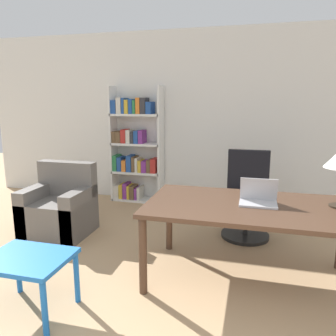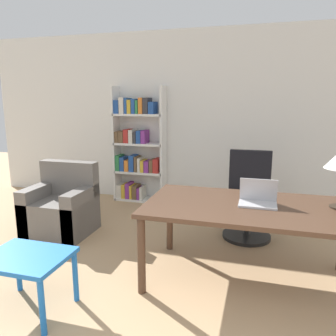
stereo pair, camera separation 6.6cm
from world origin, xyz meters
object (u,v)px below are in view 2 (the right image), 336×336
at_px(side_table_blue, 27,264).
at_px(office_chair, 248,199).
at_px(laptop, 258,199).
at_px(armchair, 62,209).
at_px(bookshelf, 136,149).
at_px(desk, 250,213).

bearing_deg(side_table_blue, office_chair, 51.61).
xyz_separation_m(laptop, side_table_blue, (-1.69, -0.96, -0.38)).
xyz_separation_m(office_chair, armchair, (-2.25, -0.54, -0.16)).
bearing_deg(laptop, side_table_blue, -150.44).
distance_m(office_chair, side_table_blue, 2.55).
distance_m(laptop, office_chair, 1.09).
bearing_deg(bookshelf, desk, -47.73).
relative_size(laptop, office_chair, 0.31).
bearing_deg(office_chair, side_table_blue, -128.39).
xyz_separation_m(office_chair, side_table_blue, (-1.58, -2.00, -0.06)).
bearing_deg(office_chair, armchair, -166.46).
relative_size(desk, armchair, 2.12).
bearing_deg(side_table_blue, armchair, 114.55).
height_order(laptop, bookshelf, bookshelf).
bearing_deg(side_table_blue, bookshelf, 94.73).
height_order(desk, laptop, laptop).
xyz_separation_m(office_chair, bookshelf, (-1.83, 0.99, 0.40)).
bearing_deg(desk, side_table_blue, -150.64).
xyz_separation_m(side_table_blue, armchair, (-0.67, 1.46, -0.10)).
distance_m(desk, armchair, 2.39).
xyz_separation_m(desk, bookshelf, (-1.88, 2.07, 0.21)).
bearing_deg(bookshelf, laptop, -46.31).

